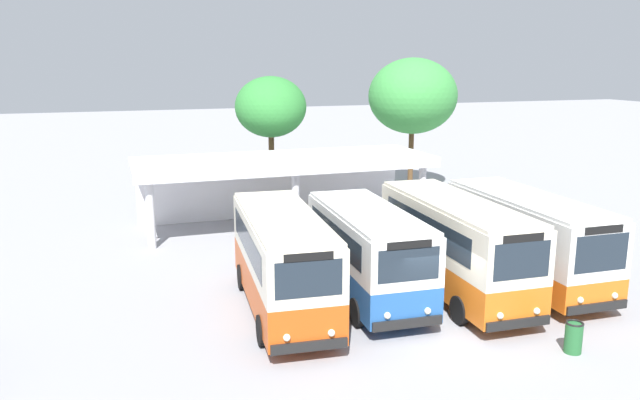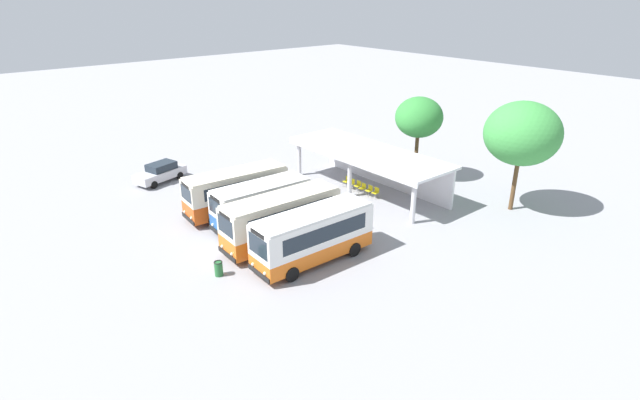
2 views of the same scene
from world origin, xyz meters
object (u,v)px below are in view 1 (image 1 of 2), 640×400
Objects in this scene: waiting_chair_end_by_column at (253,221)px; waiting_chair_far_end_seat at (319,215)px; waiting_chair_middle_seat at (280,218)px; city_bus_middle_cream at (454,243)px; waiting_chair_second_from_end at (267,220)px; litter_bin_apron at (574,337)px; city_bus_fourth_amber at (526,235)px; waiting_chair_fourth_seat at (294,218)px; city_bus_second_in_row at (367,250)px; city_bus_nearest_orange at (283,258)px; waiting_chair_fifth_seat at (307,216)px.

waiting_chair_end_by_column is 3.32m from waiting_chair_far_end_seat.
waiting_chair_end_by_column is 1.33m from waiting_chair_middle_seat.
city_bus_middle_cream is 10.97m from waiting_chair_second_from_end.
litter_bin_apron is (4.30, -15.26, -0.07)m from waiting_chair_middle_seat.
waiting_chair_second_from_end is at bearing 108.12° from litter_bin_apron.
litter_bin_apron is at bearing -112.55° from city_bus_fourth_amber.
city_bus_middle_cream is 9.38× the size of waiting_chair_fourth_seat.
litter_bin_apron is (3.86, -5.61, -1.27)m from city_bus_second_in_row.
waiting_chair_second_from_end and waiting_chair_far_end_seat have the same top height.
litter_bin_apron is at bearing -69.72° from waiting_chair_end_by_column.
waiting_chair_second_from_end is (-1.11, 9.57, -1.20)m from city_bus_second_in_row.
city_bus_middle_cream reaches higher than waiting_chair_end_by_column.
city_bus_nearest_orange is 8.99× the size of waiting_chair_far_end_seat.
waiting_chair_middle_seat is at bearing 108.83° from city_bus_middle_cream.
waiting_chair_middle_seat is (0.66, 0.08, 0.00)m from waiting_chair_second_from_end.
waiting_chair_second_from_end is at bearing -178.15° from waiting_chair_fifth_seat.
city_bus_nearest_orange is 0.96× the size of city_bus_middle_cream.
waiting_chair_second_from_end is 1.00× the size of waiting_chair_middle_seat.
waiting_chair_fourth_seat is (1.99, -0.09, 0.00)m from waiting_chair_end_by_column.
city_bus_fourth_amber is (6.03, -0.39, 0.06)m from city_bus_second_in_row.
city_bus_nearest_orange reaches higher than waiting_chair_fourth_seat.
waiting_chair_second_from_end is at bearing -5.30° from waiting_chair_end_by_column.
city_bus_middle_cream is at bearing -64.71° from waiting_chair_end_by_column.
waiting_chair_end_by_column is 16.25m from litter_bin_apron.
city_bus_second_in_row reaches higher than waiting_chair_middle_seat.
waiting_chair_middle_seat is at bearing 92.66° from city_bus_second_in_row.
waiting_chair_fourth_seat is at bearing 120.34° from city_bus_fourth_amber.
city_bus_nearest_orange is 10.02m from waiting_chair_second_from_end.
waiting_chair_fifth_seat and waiting_chair_far_end_seat have the same top height.
city_bus_second_in_row is at bearing 124.49° from litter_bin_apron.
waiting_chair_fourth_seat is 0.96× the size of litter_bin_apron.
city_bus_second_in_row is at bearing 176.31° from city_bus_fourth_amber.
waiting_chair_end_by_column is at bearing 82.82° from city_bus_nearest_orange.
city_bus_fourth_amber reaches higher than waiting_chair_far_end_seat.
city_bus_nearest_orange is 10.24m from waiting_chair_middle_seat.
city_bus_nearest_orange is 10.33m from waiting_chair_fourth_seat.
waiting_chair_fifth_seat is at bearing 101.89° from city_bus_middle_cream.
city_bus_second_in_row is 9.86m from waiting_chair_end_by_column.
waiting_chair_fifth_seat is (-5.15, 10.02, -1.26)m from city_bus_fourth_amber.
city_bus_middle_cream reaches higher than waiting_chair_middle_seat.
waiting_chair_fourth_seat is at bearing 71.65° from city_bus_nearest_orange.
city_bus_nearest_orange is 8.99× the size of waiting_chair_middle_seat.
city_bus_second_in_row reaches higher than waiting_chair_far_end_seat.
waiting_chair_fourth_seat is at bearing -172.30° from waiting_chair_fifth_seat.
city_bus_middle_cream is at bearing -177.73° from city_bus_fourth_amber.
city_bus_second_in_row is at bearing -99.05° from waiting_chair_far_end_seat.
waiting_chair_second_from_end is at bearing 78.98° from city_bus_nearest_orange.
waiting_chair_end_by_column is at bearing 174.70° from waiting_chair_second_from_end.
waiting_chair_fourth_seat is at bearing -174.22° from waiting_chair_far_end_seat.
city_bus_second_in_row is at bearing 3.65° from city_bus_nearest_orange.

